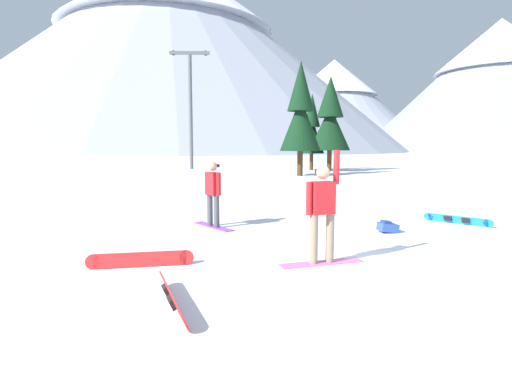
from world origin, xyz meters
name	(u,v)px	position (x,y,z in m)	size (l,w,h in m)	color
ground_plane	(357,265)	(0.00, 0.00, 0.00)	(800.00, 800.00, 0.00)	white
snowboarder_foreground	(322,211)	(-0.61, 0.10, 0.96)	(1.58, 0.69, 2.03)	pink
snowboarder_midground	(213,193)	(-2.81, 3.56, 0.90)	(1.17, 1.43, 1.71)	#993FD8
loose_snowboard_near_left	(141,259)	(-3.83, 0.04, 0.13)	(1.86, 0.42, 0.24)	red
loose_snowboard_far_spare	(457,220)	(3.78, 3.76, 0.12)	(1.38, 1.35, 0.23)	#1E8CD8
loose_snowboard_near_right	(172,297)	(-2.95, -1.84, 0.14)	(0.73, 1.77, 0.27)	red
backpack_blue	(388,227)	(1.52, 2.74, 0.14)	(0.55, 0.39, 0.30)	#2D4C9E
pine_tree_young	(330,119)	(5.35, 28.15, 4.41)	(3.48, 3.48, 8.08)	#472D19
pine_tree_tall	(301,114)	(2.03, 22.43, 4.42)	(2.95, 2.95, 8.12)	#472D19
pine_tree_slender	(312,129)	(4.08, 29.84, 3.69)	(2.25, 2.25, 6.79)	#472D19
ski_lift_tower	(190,102)	(-6.98, 31.82, 6.24)	(3.68, 0.36, 10.88)	#595B60
peak_central_summit	(60,95)	(-86.12, 186.06, 25.40)	(99.31, 99.31, 48.62)	#B2B7C6
peak_west_ridge	(168,49)	(-36.61, 185.96, 46.24)	(210.28, 210.28, 88.50)	#9EA3B2
peak_north_spur	(334,103)	(51.28, 238.61, 27.73)	(112.22, 112.22, 53.08)	#9EA3B2
peak_east_ridge	(498,83)	(114.51, 181.32, 31.21)	(123.30, 123.30, 59.73)	#8C93A3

